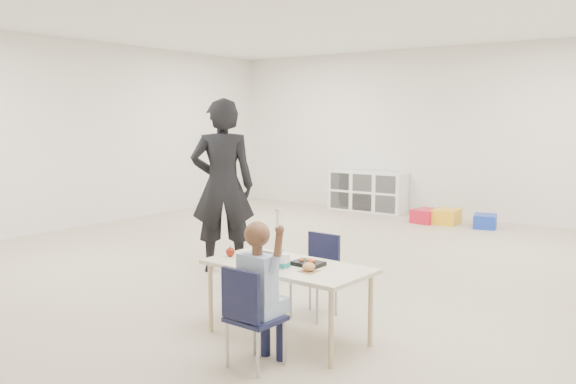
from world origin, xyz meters
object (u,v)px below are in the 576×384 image
Objects in this scene: table at (288,301)px; adult at (223,186)px; child at (255,287)px; chair_near at (256,316)px; cubby_shelf at (367,191)px.

table is 0.69× the size of adult.
adult is at bearing 147.24° from table.
adult reaches higher than child.
table is at bearing 105.79° from chair_near.
chair_near is at bearing -74.21° from table.
chair_near is at bearing 0.00° from child.
cubby_shelf is (-2.64, 6.46, -0.19)m from child.
cubby_shelf is (-2.52, 5.93, 0.06)m from table.
chair_near is 6.98m from cubby_shelf.
child is 2.64m from adult.
table is at bearing -66.98° from cubby_shelf.
adult is (-1.76, 1.26, 0.63)m from table.
cubby_shelf is 4.76m from adult.
child reaches higher than chair_near.
table is 0.55m from chair_near.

